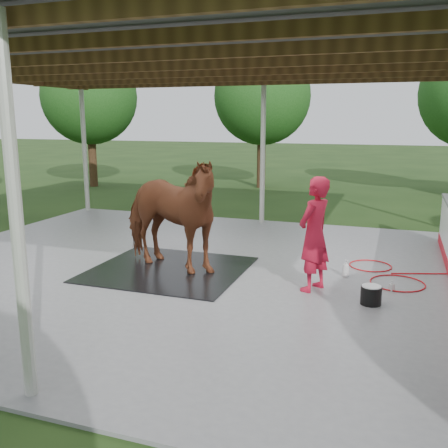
% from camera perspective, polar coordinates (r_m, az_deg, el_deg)
% --- Properties ---
extents(ground, '(100.00, 100.00, 0.00)m').
position_cam_1_polar(ground, '(9.71, -2.94, -5.50)').
color(ground, '#1E3814').
extents(concrete_slab, '(12.00, 10.00, 0.05)m').
position_cam_1_polar(concrete_slab, '(9.70, -2.94, -5.35)').
color(concrete_slab, slate).
rests_on(concrete_slab, ground).
extents(pavilion_structure, '(12.60, 10.60, 4.05)m').
position_cam_1_polar(pavilion_structure, '(9.32, -3.21, 18.45)').
color(pavilion_structure, beige).
rests_on(pavilion_structure, ground).
extents(tree_belt, '(28.00, 28.00, 5.80)m').
position_cam_1_polar(tree_belt, '(10.03, 0.51, 16.99)').
color(tree_belt, '#382314').
rests_on(tree_belt, ground).
extents(rubber_mat, '(2.85, 2.68, 0.02)m').
position_cam_1_polar(rubber_mat, '(9.72, -6.34, -5.16)').
color(rubber_mat, black).
rests_on(rubber_mat, concrete_slab).
extents(horse, '(2.78, 1.85, 2.16)m').
position_cam_1_polar(horse, '(9.46, -6.49, 1.15)').
color(horse, brown).
rests_on(horse, rubber_mat).
extents(handler, '(0.71, 0.83, 1.94)m').
position_cam_1_polar(handler, '(8.45, 10.27, -1.17)').
color(handler, '#B8132D').
rests_on(handler, concrete_slab).
extents(wash_bucket, '(0.33, 0.33, 0.30)m').
position_cam_1_polar(wash_bucket, '(8.23, 16.46, -7.75)').
color(wash_bucket, black).
rests_on(wash_bucket, concrete_slab).
extents(soap_bottle_a, '(0.17, 0.17, 0.32)m').
position_cam_1_polar(soap_bottle_a, '(9.49, 13.74, -4.93)').
color(soap_bottle_a, silver).
rests_on(soap_bottle_a, concrete_slab).
extents(soap_bottle_b, '(0.11, 0.11, 0.18)m').
position_cam_1_polar(soap_bottle_b, '(8.97, 18.62, -6.69)').
color(soap_bottle_b, '#338CD8').
rests_on(soap_bottle_b, concrete_slab).
extents(hose_coil, '(2.07, 1.83, 0.02)m').
position_cam_1_polar(hose_coil, '(9.79, 18.02, -5.57)').
color(hose_coil, red).
rests_on(hose_coil, concrete_slab).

